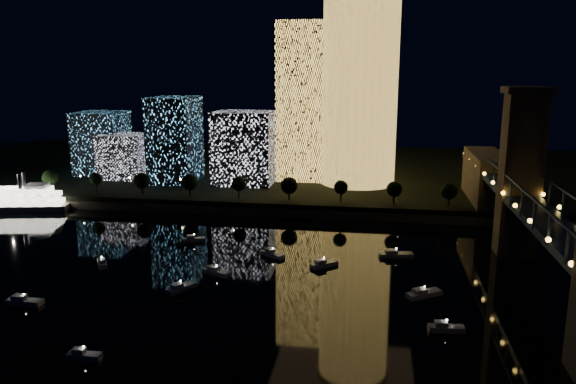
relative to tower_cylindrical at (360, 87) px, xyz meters
name	(u,v)px	position (x,y,z in m)	size (l,w,h in m)	color
ground	(274,308)	(-15.03, -123.88, -46.77)	(520.00, 520.00, 0.00)	black
far_bank	(330,172)	(-15.03, 36.12, -44.27)	(420.00, 160.00, 5.00)	black
seawall	(313,213)	(-15.03, -41.88, -45.27)	(420.00, 6.00, 3.00)	#6B5E4C
tower_cylindrical	(360,87)	(0.00, 0.00, 0.00)	(34.00, 34.00, 83.28)	#F5BA4E
tower_rectangular	(303,102)	(-25.33, 7.39, -6.99)	(21.86, 21.86, 69.55)	#F5BA4E
midrise_blocks	(169,145)	(-85.04, -3.79, -26.20)	(96.23, 36.49, 37.34)	silver
truss_bridge	(568,251)	(49.97, -120.16, -30.52)	(13.00, 266.00, 50.00)	navy
riverboat	(3,200)	(-137.19, -50.10, -42.88)	(51.23, 19.57, 15.14)	silver
motorboats	(260,277)	(-21.71, -107.08, -45.95)	(106.65, 78.49, 2.78)	silver
esplanade_trees	(234,184)	(-47.05, -35.88, -36.30)	(166.52, 6.73, 8.86)	black
street_lamps	(233,184)	(-49.03, -29.88, -37.74)	(132.70, 0.70, 5.65)	black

